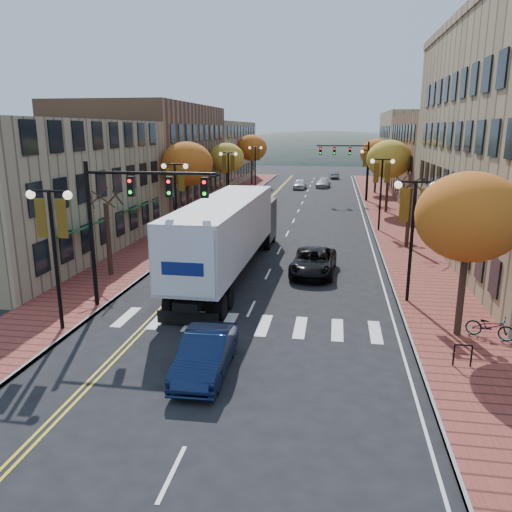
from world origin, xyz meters
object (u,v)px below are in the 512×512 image
at_px(semi_truck, 231,229).
at_px(navy_sedan, 206,354).
at_px(black_suv, 314,262).
at_px(bicycle, 490,326).

xyz_separation_m(semi_truck, navy_sedan, (1.70, -12.58, -1.93)).
bearing_deg(navy_sedan, black_suv, 74.97).
relative_size(semi_truck, bicycle, 9.89).
xyz_separation_m(navy_sedan, black_suv, (3.17, 13.14, 0.00)).
bearing_deg(navy_sedan, bicycle, 21.25).
bearing_deg(bicycle, navy_sedan, 135.68).
relative_size(black_suv, bicycle, 2.89).
bearing_deg(bicycle, semi_truck, 79.82).
bearing_deg(semi_truck, black_suv, 7.69).
xyz_separation_m(semi_truck, black_suv, (4.87, 0.56, -1.93)).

